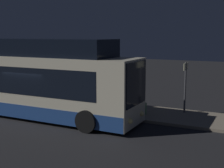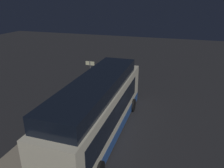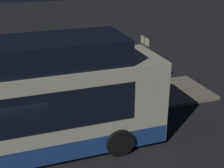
# 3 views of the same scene
# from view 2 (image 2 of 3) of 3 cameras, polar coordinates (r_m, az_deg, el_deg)

# --- Properties ---
(ground) EXTENTS (80.00, 80.00, 0.00)m
(ground) POSITION_cam_2_polar(r_m,az_deg,el_deg) (15.18, -1.63, -12.69)
(ground) COLOR #232326
(platform) EXTENTS (20.00, 3.13, 0.15)m
(platform) POSITION_cam_2_polar(r_m,az_deg,el_deg) (16.31, -12.36, -10.28)
(platform) COLOR gray
(platform) RESTS_ON ground
(bus_lead) EXTENTS (11.84, 2.84, 4.15)m
(bus_lead) POSITION_cam_2_polar(r_m,az_deg,el_deg) (13.95, -3.27, -6.98)
(bus_lead) COLOR beige
(bus_lead) RESTS_ON ground
(passenger_boarding) EXTENTS (0.39, 0.39, 1.64)m
(passenger_boarding) POSITION_cam_2_polar(r_m,az_deg,el_deg) (19.62, -5.63, -1.08)
(passenger_boarding) COLOR #6B604C
(passenger_boarding) RESTS_ON platform
(passenger_waiting) EXTENTS (0.54, 0.67, 1.71)m
(passenger_waiting) POSITION_cam_2_polar(r_m,az_deg,el_deg) (16.16, -9.00, -6.33)
(passenger_waiting) COLOR silver
(passenger_waiting) RESTS_ON platform
(passenger_with_bags) EXTENTS (0.69, 0.56, 1.72)m
(passenger_with_bags) POSITION_cam_2_polar(r_m,az_deg,el_deg) (19.08, -9.04, -1.83)
(passenger_with_bags) COLOR silver
(passenger_with_bags) RESTS_ON platform
(suitcase) EXTENTS (0.37, 0.19, 0.86)m
(suitcase) POSITION_cam_2_polar(r_m,az_deg,el_deg) (19.87, -4.11, -2.53)
(suitcase) COLOR #598C59
(suitcase) RESTS_ON platform
(sign_post) EXTENTS (0.10, 0.90, 2.77)m
(sign_post) POSITION_cam_2_polar(r_m,az_deg,el_deg) (21.49, -5.70, 3.44)
(sign_post) COLOR #4C4C51
(sign_post) RESTS_ON platform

